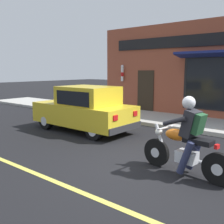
# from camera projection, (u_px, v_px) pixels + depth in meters

# --- Properties ---
(ground_plane) EXTENTS (80.00, 80.00, 0.00)m
(ground_plane) POSITION_uv_depth(u_px,v_px,m) (145.00, 166.00, 5.84)
(ground_plane) COLOR black
(sidewalk_curb) EXTENTS (2.60, 22.00, 0.14)m
(sidewalk_curb) POSITION_uv_depth(u_px,v_px,m) (147.00, 117.00, 11.49)
(sidewalk_curb) COLOR #ADAAA3
(sidewalk_curb) RESTS_ON ground
(lane_stripe) EXTENTS (0.12, 19.80, 0.01)m
(lane_stripe) POSITION_uv_depth(u_px,v_px,m) (0.00, 159.00, 6.32)
(lane_stripe) COLOR #D1C64C
(lane_stripe) RESTS_ON ground
(storefront_building) EXTENTS (1.25, 10.95, 4.20)m
(storefront_building) POSITION_uv_depth(u_px,v_px,m) (212.00, 70.00, 10.98)
(storefront_building) COLOR brown
(storefront_building) RESTS_ON ground
(motorcycle_with_rider) EXTENTS (0.62, 2.02, 1.62)m
(motorcycle_with_rider) POSITION_uv_depth(u_px,v_px,m) (186.00, 143.00, 5.26)
(motorcycle_with_rider) COLOR black
(motorcycle_with_rider) RESTS_ON ground
(car_hatchback) EXTENTS (1.69, 3.80, 1.57)m
(car_hatchback) POSITION_uv_depth(u_px,v_px,m) (85.00, 109.00, 9.14)
(car_hatchback) COLOR black
(car_hatchback) RESTS_ON ground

